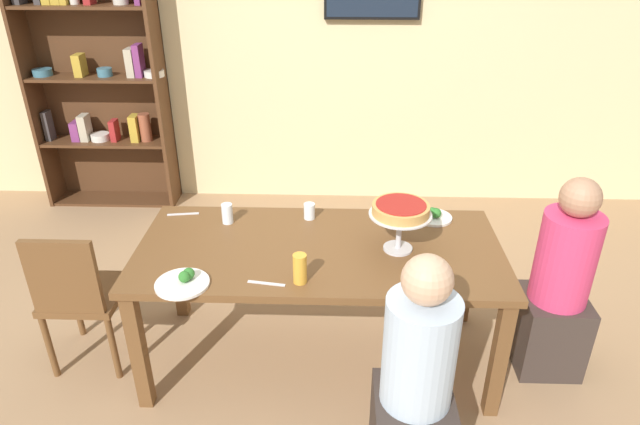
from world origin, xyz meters
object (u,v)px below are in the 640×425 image
Objects in this scene: water_glass_clear_far at (309,211)px; deep_dish_pizza_stand at (400,212)px; dining_table at (319,261)px; diner_head_east at (558,292)px; diner_near_right at (415,390)px; bookshelf at (96,73)px; cutlery_knife_near at (266,283)px; chair_head_west at (79,293)px; beer_glass_amber_tall at (300,269)px; salad_plate_near_diner at (183,281)px; salad_plate_far_diner at (433,215)px; water_glass_clear_near at (393,212)px; cutlery_fork_near at (183,214)px; water_glass_clear_spare at (227,214)px.

deep_dish_pizza_stand is at bearing -34.41° from water_glass_clear_far.
diner_head_east is at bearing -0.31° from dining_table.
bookshelf is at bearing 40.13° from diner_near_right.
diner_near_right is 6.39× the size of cutlery_knife_near.
beer_glass_amber_tall is at bearing -10.60° from chair_head_west.
bookshelf is 2.72m from salad_plate_near_diner.
beer_glass_amber_tall is (-0.51, 0.42, 0.32)m from diner_near_right.
water_glass_clear_far is (-0.47, 0.32, -0.17)m from deep_dish_pizza_stand.
chair_head_west is 9.59× the size of water_glass_clear_far.
diner_near_right reaches higher than dining_table.
deep_dish_pizza_stand is 0.45m from salad_plate_far_diner.
bookshelf is 2.88m from water_glass_clear_near.
diner_head_east is at bearing -49.14° from diner_near_right.
dining_table is 9.01× the size of salad_plate_far_diner.
deep_dish_pizza_stand is at bearing -41.43° from bookshelf.
deep_dish_pizza_stand is 1.50× the size of salad_plate_far_diner.
cutlery_fork_near is (-1.23, 1.07, 0.25)m from diner_near_right.
beer_glass_amber_tall reaches higher than cutlery_knife_near.
diner_near_right is 3.64× the size of deep_dish_pizza_stand.
beer_glass_amber_tall is at bearing -147.53° from deep_dish_pizza_stand.
salad_plate_near_diner is 1.20× the size of salad_plate_far_diner.
bookshelf is at bearing 133.15° from dining_table.
diner_head_east is (1.27, -0.01, -0.17)m from dining_table.
water_glass_clear_far is at bearing 179.44° from water_glass_clear_near.
beer_glass_amber_tall reaches higher than dining_table.
bookshelf reaches higher than beer_glass_amber_tall.
cutlery_knife_near is (-0.64, -0.33, -0.21)m from deep_dish_pizza_stand.
water_glass_clear_far is at bearing 8.25° from water_glass_clear_spare.
water_glass_clear_near is 0.58× the size of cutlery_knife_near.
cutlery_fork_near is (-0.28, 0.09, -0.05)m from water_glass_clear_spare.
bookshelf reaches higher than water_glass_clear_near.
deep_dish_pizza_stand is 2.15× the size of beer_glass_amber_tall.
water_glass_clear_spare is 0.66m from cutlery_knife_near.
salad_plate_near_diner is 2.78× the size of water_glass_clear_far.
cutlery_knife_near is (-0.64, -0.65, -0.05)m from water_glass_clear_near.
salad_plate_far_diner is 0.96m from beer_glass_amber_tall.
water_glass_clear_far reaches higher than cutlery_fork_near.
diner_head_east is 1.56m from cutlery_knife_near.
salad_plate_near_diner is (-1.89, -0.35, 0.27)m from diner_head_east.
diner_head_east is 4.55× the size of salad_plate_near_diner.
water_glass_clear_spare is (-0.44, 0.57, -0.02)m from beer_glass_amber_tall.
water_glass_clear_far is at bearing 25.30° from diner_near_right.
water_glass_clear_near is at bearing 170.46° from cutlery_fork_near.
water_glass_clear_far is (-0.50, 1.05, 0.29)m from diner_near_right.
chair_head_west reaches higher than cutlery_fork_near.
chair_head_west reaches higher than dining_table.
water_glass_clear_spare reaches higher than cutlery_knife_near.
water_glass_clear_near is 0.93m from water_glass_clear_spare.
deep_dish_pizza_stand is 0.75m from cutlery_knife_near.
chair_head_west is 1.26m from beer_glass_amber_tall.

